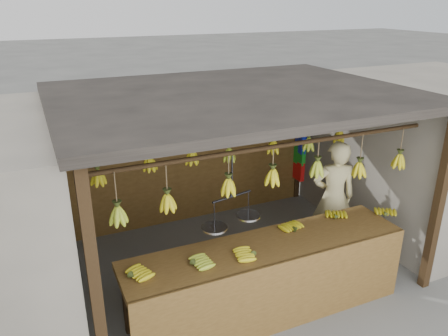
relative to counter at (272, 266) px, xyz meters
name	(u,v)px	position (x,y,z in m)	size (l,w,h in m)	color
ground	(233,261)	(0.10, 1.23, -0.70)	(80.00, 80.00, 0.00)	#5B5B57
stall	(223,119)	(0.10, 1.55, 1.27)	(4.30, 3.30, 2.40)	black
neighbor_right	(433,150)	(3.70, 1.23, 0.45)	(3.00, 3.00, 2.30)	slate
counter	(272,266)	(0.00, 0.00, 0.00)	(3.48, 0.75, 0.96)	brown
hanging_bananas	(234,153)	(0.10, 1.22, 0.91)	(3.60, 2.25, 0.38)	#92A523
balance_scale	(232,218)	(-0.39, 0.23, 0.57)	(0.71, 0.36, 0.79)	black
vendor	(333,198)	(1.53, 0.94, 0.13)	(0.61, 0.40, 1.66)	beige
bag_bundles	(300,148)	(2.04, 2.58, 0.29)	(0.08, 0.26, 1.18)	yellow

